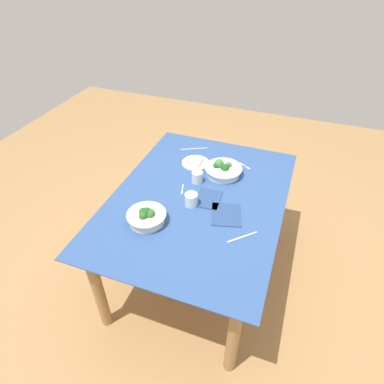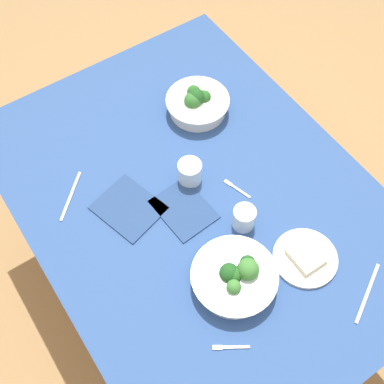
% 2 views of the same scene
% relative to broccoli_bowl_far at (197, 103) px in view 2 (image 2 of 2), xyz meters
% --- Properties ---
extents(ground_plane, '(6.00, 6.00, 0.00)m').
position_rel_broccoli_bowl_far_xyz_m(ground_plane, '(0.31, -0.21, -0.77)').
color(ground_plane, '#9E7547').
extents(dining_table, '(1.48, 1.09, 0.73)m').
position_rel_broccoli_bowl_far_xyz_m(dining_table, '(0.31, -0.21, -0.14)').
color(dining_table, '#2D4C84').
rests_on(dining_table, ground_plane).
extents(broccoli_bowl_far, '(0.23, 0.23, 0.11)m').
position_rel_broccoli_bowl_far_xyz_m(broccoli_bowl_far, '(0.00, 0.00, 0.00)').
color(broccoli_bowl_far, silver).
rests_on(broccoli_bowl_far, dining_table).
extents(broccoli_bowl_near, '(0.26, 0.26, 0.11)m').
position_rel_broccoli_bowl_far_xyz_m(broccoli_bowl_near, '(0.62, -0.29, -0.00)').
color(broccoli_bowl_near, white).
rests_on(broccoli_bowl_near, dining_table).
extents(bread_side_plate, '(0.20, 0.20, 0.03)m').
position_rel_broccoli_bowl_far_xyz_m(bread_side_plate, '(0.68, -0.06, -0.03)').
color(bread_side_plate, silver).
rests_on(bread_side_plate, dining_table).
extents(water_glass_center, '(0.08, 0.08, 0.08)m').
position_rel_broccoli_bowl_far_xyz_m(water_glass_center, '(0.24, -0.19, 0.00)').
color(water_glass_center, silver).
rests_on(water_glass_center, dining_table).
extents(water_glass_side, '(0.07, 0.07, 0.08)m').
position_rel_broccoli_bowl_far_xyz_m(water_glass_side, '(0.48, -0.15, -0.00)').
color(water_glass_side, silver).
rests_on(water_glass_side, dining_table).
extents(fork_by_far_bowl, '(0.07, 0.09, 0.00)m').
position_rel_broccoli_bowl_far_xyz_m(fork_by_far_bowl, '(0.77, -0.42, -0.04)').
color(fork_by_far_bowl, '#B7B7BC').
rests_on(fork_by_far_bowl, dining_table).
extents(fork_by_near_bowl, '(0.11, 0.04, 0.00)m').
position_rel_broccoli_bowl_far_xyz_m(fork_by_near_bowl, '(0.36, -0.09, -0.04)').
color(fork_by_near_bowl, '#B7B7BC').
rests_on(fork_by_near_bowl, dining_table).
extents(table_knife_left, '(0.14, 0.15, 0.00)m').
position_rel_broccoli_bowl_far_xyz_m(table_knife_left, '(0.07, -0.56, -0.04)').
color(table_knife_left, '#B7B7BC').
rests_on(table_knife_left, dining_table).
extents(table_knife_right, '(0.11, 0.19, 0.00)m').
position_rel_broccoli_bowl_far_xyz_m(table_knife_right, '(0.88, 0.02, -0.04)').
color(table_knife_right, '#B7B7BC').
rests_on(table_knife_right, dining_table).
extents(napkin_folded_upper, '(0.21, 0.17, 0.01)m').
position_rel_broccoli_bowl_far_xyz_m(napkin_folded_upper, '(0.33, -0.28, -0.04)').
color(napkin_folded_upper, navy).
rests_on(napkin_folded_upper, dining_table).
extents(napkin_folded_lower, '(0.25, 0.22, 0.01)m').
position_rel_broccoli_bowl_far_xyz_m(napkin_folded_lower, '(0.22, -0.42, -0.04)').
color(napkin_folded_lower, navy).
rests_on(napkin_folded_lower, dining_table).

